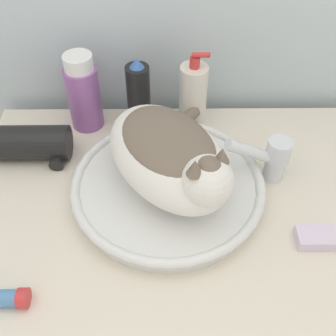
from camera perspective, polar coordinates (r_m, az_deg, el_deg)
vanity_counter at (r=1.23m, az=2.02°, el=-16.58°), size 0.92×0.60×0.83m
sink_basin at (r=0.87m, az=-0.01°, el=-2.52°), size 0.40×0.40×0.05m
cat at (r=0.79m, az=0.41°, el=1.80°), size 0.32×0.39×0.17m
faucet at (r=0.90m, az=13.79°, el=1.47°), size 0.15×0.06×0.13m
mouthwash_bottle at (r=1.02m, az=-11.38°, el=9.89°), size 0.08×0.08×0.19m
soap_pump_bottle at (r=1.01m, az=3.41°, el=9.74°), size 0.07×0.07×0.20m
hairspray_can_black at (r=1.00m, az=-4.01°, el=9.80°), size 0.06×0.06×0.18m
hair_dryer at (r=0.99m, az=-18.00°, el=3.19°), size 0.19×0.10×0.08m
soap_bar at (r=0.85m, az=19.35°, el=-8.88°), size 0.07×0.05×0.02m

